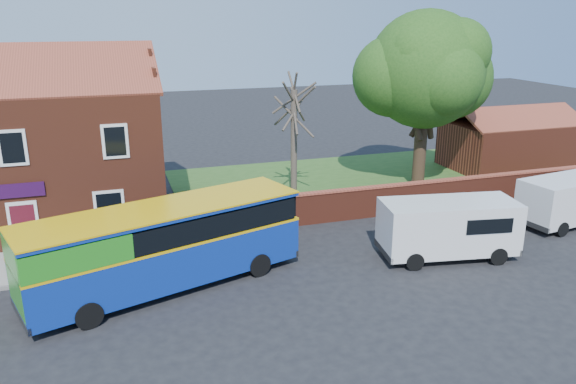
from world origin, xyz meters
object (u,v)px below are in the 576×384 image
object	(u,v)px
van_near	(449,226)
van_far	(571,198)
large_tree	(425,73)
bus	(157,245)

from	to	relation	value
van_near	van_far	bearing A→B (deg)	20.96
van_near	large_tree	world-z (taller)	large_tree
van_near	van_far	xyz separation A→B (m)	(7.90, 1.60, -0.06)
van_far	large_tree	size ratio (longest dim) A/B	0.55
large_tree	van_far	bearing A→B (deg)	-64.86
van_far	large_tree	bearing A→B (deg)	106.74
bus	van_near	bearing A→B (deg)	-21.34
large_tree	van_near	bearing A→B (deg)	-113.74
bus	large_tree	bearing A→B (deg)	11.02
van_near	large_tree	distance (m)	11.64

